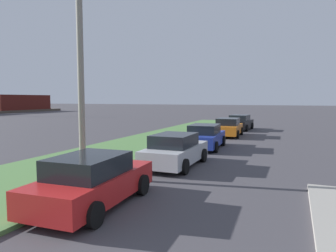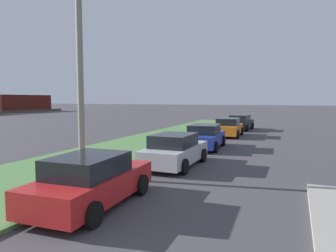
{
  "view_description": "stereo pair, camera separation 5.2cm",
  "coord_description": "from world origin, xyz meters",
  "px_view_note": "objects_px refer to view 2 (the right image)",
  "views": [
    {
      "loc": [
        -1.35,
        -2.43,
        3.02
      ],
      "look_at": [
        17.67,
        5.4,
        1.21
      ],
      "focal_mm": 33.13,
      "sensor_mm": 36.0,
      "label": 1
    },
    {
      "loc": [
        -1.33,
        -2.48,
        3.02
      ],
      "look_at": [
        17.67,
        5.4,
        1.21
      ],
      "focal_mm": 33.13,
      "sensor_mm": 36.0,
      "label": 2
    }
  ],
  "objects_px": {
    "parked_car_orange": "(228,127)",
    "streetlight": "(87,61)",
    "parked_car_red": "(91,181)",
    "parked_car_blue": "(205,137)",
    "parked_car_black": "(240,123)",
    "parked_car_silver": "(175,150)"
  },
  "relations": [
    {
      "from": "parked_car_red",
      "to": "parked_car_orange",
      "type": "distance_m",
      "value": 17.77
    },
    {
      "from": "parked_car_black",
      "to": "streetlight",
      "type": "relative_size",
      "value": 0.59
    },
    {
      "from": "parked_car_orange",
      "to": "streetlight",
      "type": "distance_m",
      "value": 15.94
    },
    {
      "from": "parked_car_red",
      "to": "parked_car_blue",
      "type": "relative_size",
      "value": 0.99
    },
    {
      "from": "parked_car_silver",
      "to": "streetlight",
      "type": "xyz_separation_m",
      "value": [
        -3.3,
        2.2,
        3.67
      ]
    },
    {
      "from": "streetlight",
      "to": "parked_car_silver",
      "type": "bearing_deg",
      "value": -33.68
    },
    {
      "from": "parked_car_red",
      "to": "parked_car_black",
      "type": "relative_size",
      "value": 1.0
    },
    {
      "from": "parked_car_orange",
      "to": "parked_car_black",
      "type": "bearing_deg",
      "value": -2.75
    },
    {
      "from": "parked_car_red",
      "to": "parked_car_blue",
      "type": "height_order",
      "value": "same"
    },
    {
      "from": "parked_car_red",
      "to": "parked_car_silver",
      "type": "xyz_separation_m",
      "value": [
        5.71,
        -0.31,
        0.0
      ]
    },
    {
      "from": "parked_car_red",
      "to": "parked_car_blue",
      "type": "bearing_deg",
      "value": -3.41
    },
    {
      "from": "parked_car_red",
      "to": "streetlight",
      "type": "height_order",
      "value": "streetlight"
    },
    {
      "from": "parked_car_orange",
      "to": "streetlight",
      "type": "height_order",
      "value": "streetlight"
    },
    {
      "from": "parked_car_silver",
      "to": "streetlight",
      "type": "height_order",
      "value": "streetlight"
    },
    {
      "from": "parked_car_blue",
      "to": "streetlight",
      "type": "bearing_deg",
      "value": 163.18
    },
    {
      "from": "parked_car_red",
      "to": "parked_car_blue",
      "type": "distance_m",
      "value": 11.1
    },
    {
      "from": "parked_car_red",
      "to": "streetlight",
      "type": "xyz_separation_m",
      "value": [
        2.41,
        1.89,
        3.67
      ]
    },
    {
      "from": "parked_car_orange",
      "to": "parked_car_red",
      "type": "bearing_deg",
      "value": 176.74
    },
    {
      "from": "parked_car_blue",
      "to": "parked_car_orange",
      "type": "bearing_deg",
      "value": -4.15
    },
    {
      "from": "streetlight",
      "to": "parked_car_red",
      "type": "bearing_deg",
      "value": -141.84
    },
    {
      "from": "parked_car_black",
      "to": "streetlight",
      "type": "bearing_deg",
      "value": 177.23
    },
    {
      "from": "parked_car_red",
      "to": "streetlight",
      "type": "relative_size",
      "value": 0.58
    }
  ]
}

